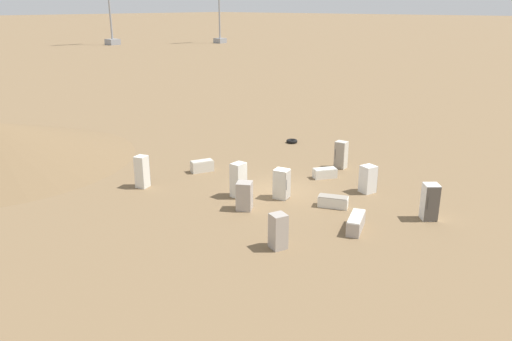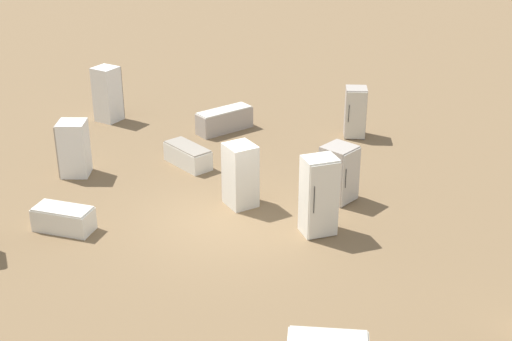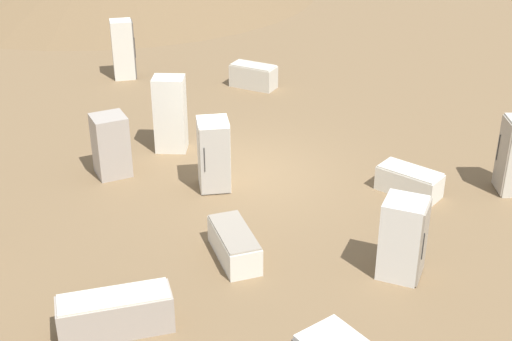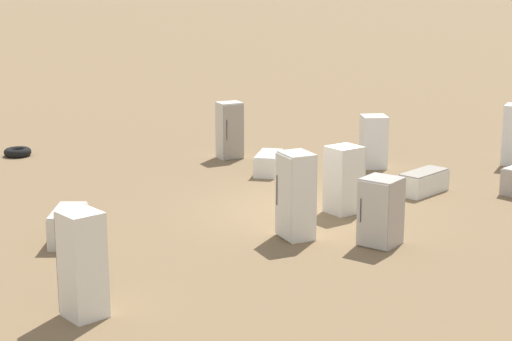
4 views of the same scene
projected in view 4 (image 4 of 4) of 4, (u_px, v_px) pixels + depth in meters
ground_plane at (306, 209)px, 21.40m from camera, size 1000.00×1000.00×0.00m
discarded_fridge_1 at (373, 141)px, 25.66m from camera, size 0.96×0.92×1.57m
discarded_fridge_2 at (344, 180)px, 20.93m from camera, size 0.85×0.92×1.66m
discarded_fridge_3 at (68, 226)px, 18.80m from camera, size 1.55×1.14×0.73m
discarded_fridge_4 at (381, 212)px, 18.51m from camera, size 1.04×1.06×1.50m
discarded_fridge_5 at (269, 163)px, 25.01m from camera, size 1.54×1.34×0.60m
discarded_fridge_7 at (82, 265)px, 14.66m from camera, size 0.85×0.80×1.89m
discarded_fridge_8 at (230, 130)px, 26.83m from camera, size 0.67×0.76×1.78m
discarded_fridge_10 at (424, 182)px, 22.83m from camera, size 1.21×1.68×0.60m
discarded_fridge_11 at (296, 196)px, 18.93m from camera, size 0.79×0.69×1.95m
scrap_tire at (18, 152)px, 27.29m from camera, size 0.86×0.86×0.26m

